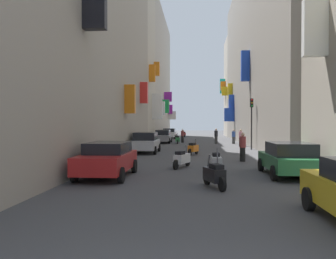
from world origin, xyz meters
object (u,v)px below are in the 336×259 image
scooter_black (214,175)px  pedestrian_near_left (243,147)px  pedestrian_crossing (183,136)px  pedestrian_far_away (234,137)px  scooter_silver (216,162)px  scooter_green (178,139)px  pedestrian_mid_street (216,136)px  parked_car_silver (145,142)px  traffic_light_near_corner (252,115)px  parked_car_green (289,158)px  parked_car_grey (163,136)px  pedestrian_near_right (241,138)px  parked_car_red (107,159)px  scooter_red (184,134)px  scooter_white (182,159)px  parked_car_white (169,133)px  scooter_orange (193,148)px

scooter_black → pedestrian_near_left: pedestrian_near_left is taller
pedestrian_crossing → pedestrian_far_away: (5.62, -1.84, 0.01)m
scooter_silver → scooter_green: size_ratio=1.05×
pedestrian_near_left → pedestrian_mid_street: pedestrian_near_left is taller
parked_car_silver → traffic_light_near_corner: size_ratio=0.92×
parked_car_green → parked_car_grey: bearing=108.5°
scooter_green → pedestrian_near_right: bearing=-27.7°
parked_car_red → scooter_green: (1.66, 22.71, -0.30)m
scooter_black → pedestrian_far_away: size_ratio=1.08×
scooter_red → pedestrian_far_away: bearing=-70.7°
parked_car_grey → scooter_green: size_ratio=2.39×
parked_car_green → parked_car_red: parked_car_red is taller
scooter_white → pedestrian_crossing: 21.72m
parked_car_silver → pedestrian_near_right: 11.46m
parked_car_grey → traffic_light_near_corner: traffic_light_near_corner is taller
parked_car_red → traffic_light_near_corner: (8.37, 15.15, 2.18)m
parked_car_grey → scooter_silver: size_ratio=2.27×
parked_car_white → pedestrian_mid_street: 13.60m
scooter_white → scooter_green: bearing=93.9°
parked_car_grey → parked_car_silver: bearing=-90.3°
parked_car_red → scooter_red: (1.69, 40.22, -0.30)m
parked_car_silver → scooter_black: size_ratio=2.38×
parked_car_green → traffic_light_near_corner: bearing=87.1°
traffic_light_near_corner → parked_car_silver: bearing=-155.9°
scooter_orange → pedestrian_far_away: size_ratio=1.11×
parked_car_white → pedestrian_far_away: (7.99, -12.02, -0.00)m
scooter_orange → pedestrian_near_right: size_ratio=1.05×
pedestrian_crossing → pedestrian_near_left: pedestrian_near_left is taller
traffic_light_near_corner → pedestrian_far_away: bearing=94.7°
scooter_green → parked_car_green: bearing=-74.7°
scooter_red → pedestrian_mid_street: 17.91m
scooter_green → scooter_red: (0.03, 17.51, 0.00)m
pedestrian_near_left → scooter_orange: bearing=127.8°
pedestrian_far_away → pedestrian_near_right: bearing=-85.4°
parked_car_grey → scooter_white: bearing=-81.7°
scooter_white → scooter_green: (-1.32, 19.63, -0.00)m
pedestrian_crossing → pedestrian_near_left: 19.10m
parked_car_red → pedestrian_near_left: size_ratio=2.38×
parked_car_silver → pedestrian_far_away: bearing=55.8°
parked_car_green → scooter_white: size_ratio=2.18×
scooter_white → traffic_light_near_corner: traffic_light_near_corner is taller
parked_car_grey → parked_car_white: (-0.18, 10.95, 0.00)m
pedestrian_crossing → parked_car_green: bearing=-77.0°
scooter_orange → scooter_green: (-1.83, 12.78, 0.00)m
parked_car_white → pedestrian_near_right: (8.28, -15.58, 0.04)m
scooter_black → pedestrian_near_right: size_ratio=1.03×
scooter_orange → scooter_red: same height
pedestrian_mid_street → scooter_orange: bearing=-100.4°
scooter_black → pedestrian_near_right: pedestrian_near_right is taller
parked_car_green → scooter_green: bearing=105.3°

